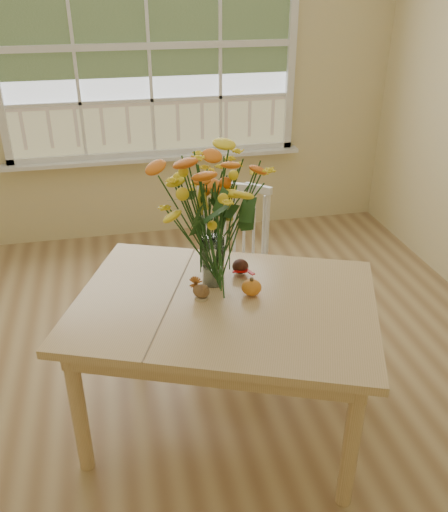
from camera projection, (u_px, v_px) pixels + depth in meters
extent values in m
cube|color=#967148|center=(206.00, 408.00, 2.88)|extent=(4.00, 4.50, 0.01)
cube|color=beige|center=(150.00, 73.00, 4.19)|extent=(4.00, 0.02, 2.70)
cube|color=silver|center=(148.00, 46.00, 4.08)|extent=(2.20, 0.00, 1.60)
cube|color=white|center=(156.00, 158.00, 4.43)|extent=(2.42, 0.12, 0.03)
cube|color=tan|center=(225.00, 304.00, 2.47)|extent=(1.61, 1.40, 0.04)
cube|color=tan|center=(225.00, 317.00, 2.50)|extent=(1.46, 1.24, 0.10)
cylinder|color=tan|center=(79.00, 410.00, 2.38)|extent=(0.07, 0.07, 0.69)
cylinder|color=tan|center=(134.00, 312.00, 3.06)|extent=(0.07, 0.07, 0.69)
cylinder|color=tan|center=(351.00, 444.00, 2.21)|extent=(0.07, 0.07, 0.69)
cylinder|color=tan|center=(345.00, 331.00, 2.90)|extent=(0.07, 0.07, 0.69)
cube|color=white|center=(228.00, 275.00, 3.23)|extent=(0.57, 0.56, 0.05)
cube|color=white|center=(234.00, 226.00, 3.26)|extent=(0.41, 0.22, 0.50)
cylinder|color=white|center=(194.00, 318.00, 3.23)|extent=(0.04, 0.04, 0.43)
cylinder|color=white|center=(208.00, 291.00, 3.51)|extent=(0.04, 0.04, 0.43)
cylinder|color=white|center=(250.00, 326.00, 3.16)|extent=(0.04, 0.04, 0.43)
cylinder|color=white|center=(259.00, 298.00, 3.44)|extent=(0.04, 0.04, 0.43)
cylinder|color=white|center=(213.00, 261.00, 2.55)|extent=(0.10, 0.10, 0.24)
ellipsoid|color=orange|center=(251.00, 288.00, 2.48)|extent=(0.09, 0.09, 0.07)
cylinder|color=#CCB78C|center=(201.00, 298.00, 2.47)|extent=(0.06, 0.06, 0.01)
ellipsoid|color=brown|center=(201.00, 291.00, 2.45)|extent=(0.10, 0.09, 0.06)
ellipsoid|color=#38160F|center=(240.00, 267.00, 2.66)|extent=(0.08, 0.08, 0.07)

